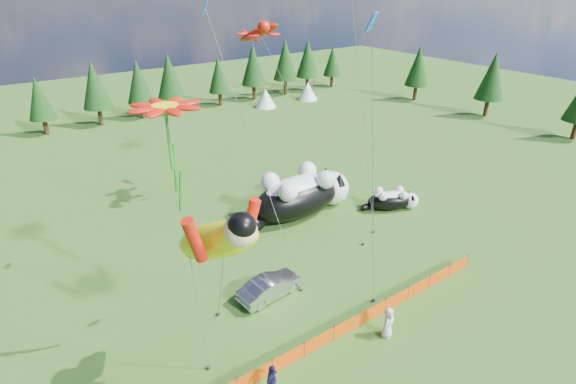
% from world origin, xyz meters
% --- Properties ---
extents(ground, '(160.00, 160.00, 0.00)m').
position_xyz_m(ground, '(0.00, 0.00, 0.00)').
color(ground, '#163609').
rests_on(ground, ground).
extents(safety_fence, '(22.06, 0.06, 1.10)m').
position_xyz_m(safety_fence, '(0.00, -3.00, 0.50)').
color(safety_fence, '#262626').
rests_on(safety_fence, ground).
extents(tree_line, '(90.00, 4.00, 8.00)m').
position_xyz_m(tree_line, '(0.00, 45.00, 4.00)').
color(tree_line, black).
rests_on(tree_line, ground).
extents(festival_tents, '(50.00, 3.20, 2.80)m').
position_xyz_m(festival_tents, '(11.00, 40.00, 1.40)').
color(festival_tents, white).
rests_on(festival_tents, ground).
extents(cat_large, '(11.01, 4.10, 3.98)m').
position_xyz_m(cat_large, '(6.25, 9.69, 1.89)').
color(cat_large, black).
rests_on(cat_large, ground).
extents(cat_small, '(4.77, 3.46, 1.87)m').
position_xyz_m(cat_small, '(13.20, 5.98, 0.89)').
color(cat_small, black).
rests_on(cat_small, ground).
extents(car, '(4.46, 1.98, 1.42)m').
position_xyz_m(car, '(-1.71, 2.21, 0.71)').
color(car, '#BCBDC2').
rests_on(car, ground).
extents(spectator_c, '(1.23, 1.08, 1.88)m').
position_xyz_m(spectator_c, '(-5.69, -4.04, 0.94)').
color(spectator_c, '#17163D').
rests_on(spectator_c, ground).
extents(spectator_e, '(1.09, 0.94, 1.88)m').
position_xyz_m(spectator_e, '(1.71, -4.41, 0.94)').
color(spectator_e, silver).
rests_on(spectator_e, ground).
extents(superhero_kite, '(6.36, 8.20, 11.42)m').
position_xyz_m(superhero_kite, '(-7.14, -2.35, 8.39)').
color(superhero_kite, '#FDF90D').
rests_on(superhero_kite, ground).
extents(gecko_kite, '(4.51, 15.04, 18.18)m').
position_xyz_m(gecko_kite, '(5.58, 14.72, 14.09)').
color(gecko_kite, red).
rests_on(gecko_kite, ground).
extents(flower_kite, '(4.02, 4.02, 13.60)m').
position_xyz_m(flower_kite, '(-7.60, 0.57, 13.21)').
color(flower_kite, red).
rests_on(flower_kite, ground).
extents(diamond_kite_a, '(3.05, 6.09, 17.81)m').
position_xyz_m(diamond_kite_a, '(-2.39, 6.71, 15.92)').
color(diamond_kite_a, blue).
rests_on(diamond_kite_a, ground).
extents(diamond_kite_c, '(3.05, 0.84, 17.21)m').
position_xyz_m(diamond_kite_c, '(0.89, -2.29, 15.76)').
color(diamond_kite_c, blue).
rests_on(diamond_kite_c, ground).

